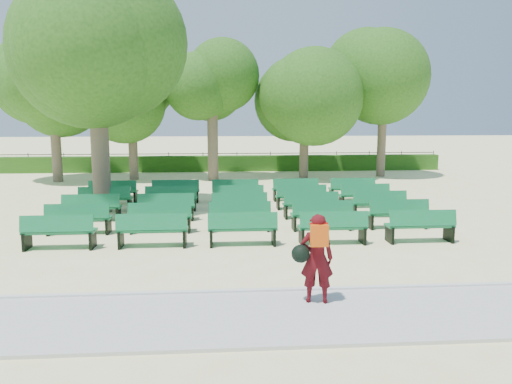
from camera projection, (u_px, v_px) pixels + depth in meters
The scene contains 9 objects.
ground at pixel (222, 223), 15.39m from camera, with size 120.00×120.00×0.00m, color #F3EAA1.
paving at pixel (226, 319), 8.09m from camera, with size 30.00×2.20×0.06m, color #B9B9B4.
curb at pixel (225, 292), 9.22m from camera, with size 30.00×0.12×0.10m, color silver.
hedge at pixel (220, 163), 29.11m from camera, with size 26.00×0.70×0.90m, color #285716.
fence at pixel (220, 170), 29.57m from camera, with size 26.00×0.10×1.02m, color black, non-canonical shape.
tree_line at pixel (221, 180), 25.24m from camera, with size 21.80×6.80×7.04m, color #2C5D19, non-canonical shape.
bench_array at pixel (239, 216), 15.89m from camera, with size 1.78×0.63×1.10m.
tree_among at pixel (96, 62), 16.30m from camera, with size 5.02×5.02×7.29m.
person at pixel (316, 257), 8.60m from camera, with size 0.76×0.48×1.57m.
Camera 1 is at (-0.09, -15.09, 3.32)m, focal length 35.00 mm.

